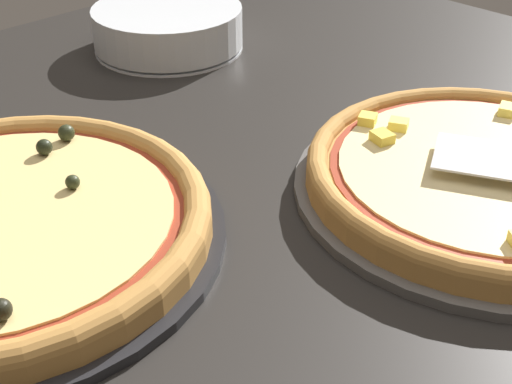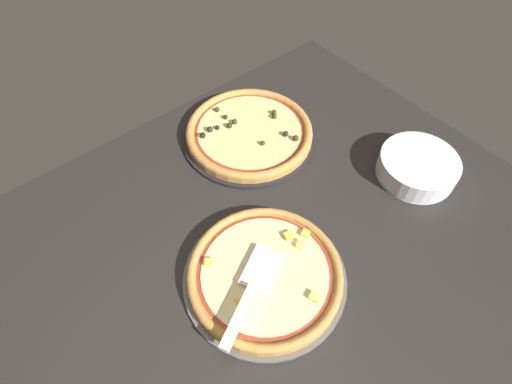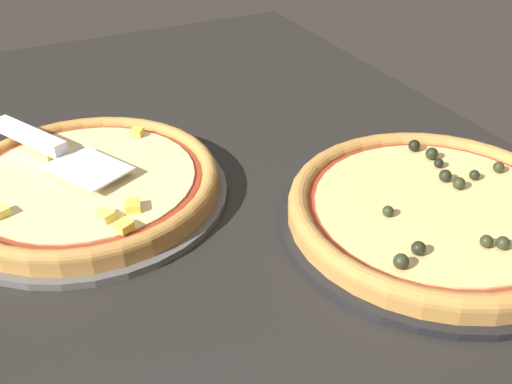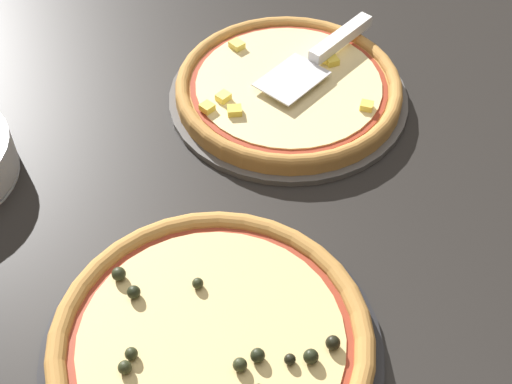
{
  "view_description": "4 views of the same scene",
  "coord_description": "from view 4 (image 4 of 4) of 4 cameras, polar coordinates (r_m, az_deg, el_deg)",
  "views": [
    {
      "loc": [
        -33.15,
        53.37,
        39.89
      ],
      "look_at": [
        7.5,
        13.1,
        3.0
      ],
      "focal_mm": 50.0,
      "sensor_mm": 36.0,
      "label": 1
    },
    {
      "loc": [
        -33.68,
        -37.08,
        88.46
      ],
      "look_at": [
        7.5,
        13.1,
        3.0
      ],
      "focal_mm": 28.0,
      "sensor_mm": 36.0,
      "label": 2
    },
    {
      "loc": [
        67.51,
        -16.84,
        46.79
      ],
      "look_at": [
        7.5,
        13.1,
        3.0
      ],
      "focal_mm": 42.0,
      "sensor_mm": 36.0,
      "label": 3
    },
    {
      "loc": [
        31.8,
        74.61,
        76.92
      ],
      "look_at": [
        7.5,
        13.1,
        3.0
      ],
      "focal_mm": 50.0,
      "sensor_mm": 36.0,
      "label": 4
    }
  ],
  "objects": [
    {
      "name": "ground_plane",
      "position": [
        1.13,
        1.1,
        4.03
      ],
      "size": [
        146.93,
        117.77,
        3.6
      ],
      "primitive_type": "cube",
      "color": "black"
    },
    {
      "name": "pizza_pan_front",
      "position": [
        1.18,
        2.59,
        7.61
      ],
      "size": [
        38.94,
        38.94,
        1.0
      ],
      "primitive_type": "cylinder",
      "color": "#565451",
      "rests_on": "ground_plane"
    },
    {
      "name": "pizza_front",
      "position": [
        1.16,
        2.62,
        8.39
      ],
      "size": [
        36.6,
        36.6,
        3.47
      ],
      "color": "#B77F3D",
      "rests_on": "pizza_pan_front"
    },
    {
      "name": "pizza_pan_back",
      "position": [
        0.88,
        -3.52,
        -12.44
      ],
      "size": [
        41.25,
        41.25,
        1.0
      ],
      "primitive_type": "cylinder",
      "color": "black",
      "rests_on": "ground_plane"
    },
    {
      "name": "pizza_back",
      "position": [
        0.86,
        -3.57,
        -11.8
      ],
      "size": [
        38.77,
        38.77,
        4.01
      ],
      "color": "#B77F3D",
      "rests_on": "pizza_pan_back"
    },
    {
      "name": "serving_spatula",
      "position": [
        1.21,
        5.92,
        11.44
      ],
      "size": [
        24.98,
        15.95,
        2.0
      ],
      "color": "silver",
      "rests_on": "pizza_front"
    }
  ]
}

